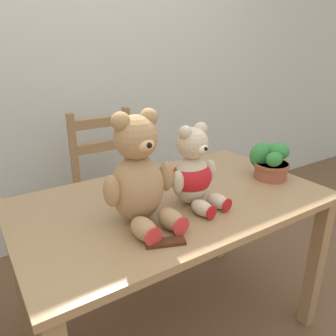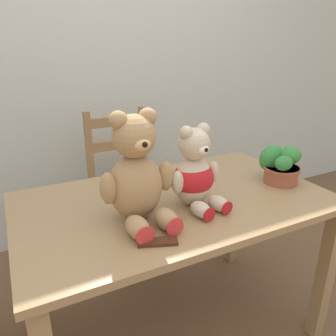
{
  "view_description": "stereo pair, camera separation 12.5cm",
  "coord_description": "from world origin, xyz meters",
  "px_view_note": "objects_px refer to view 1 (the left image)",
  "views": [
    {
      "loc": [
        -0.71,
        -0.67,
        1.36
      ],
      "look_at": [
        -0.07,
        0.31,
        0.92
      ],
      "focal_mm": 35.0,
      "sensor_mm": 36.0,
      "label": 1
    },
    {
      "loc": [
        -0.6,
        -0.73,
        1.36
      ],
      "look_at": [
        -0.07,
        0.31,
        0.92
      ],
      "focal_mm": 35.0,
      "sensor_mm": 36.0,
      "label": 2
    }
  ],
  "objects_px": {
    "potted_plant": "(269,161)",
    "chocolate_bar": "(165,242)",
    "wooden_chair_behind": "(113,192)",
    "teddy_bear_left": "(139,176)",
    "teddy_bear_right": "(193,173)"
  },
  "relations": [
    {
      "from": "teddy_bear_left",
      "to": "chocolate_bar",
      "type": "bearing_deg",
      "value": 85.03
    },
    {
      "from": "teddy_bear_left",
      "to": "teddy_bear_right",
      "type": "distance_m",
      "value": 0.25
    },
    {
      "from": "wooden_chair_behind",
      "to": "potted_plant",
      "type": "distance_m",
      "value": 1.0
    },
    {
      "from": "wooden_chair_behind",
      "to": "teddy_bear_right",
      "type": "bearing_deg",
      "value": 90.93
    },
    {
      "from": "teddy_bear_right",
      "to": "potted_plant",
      "type": "distance_m",
      "value": 0.49
    },
    {
      "from": "teddy_bear_left",
      "to": "teddy_bear_right",
      "type": "relative_size",
      "value": 1.24
    },
    {
      "from": "potted_plant",
      "to": "chocolate_bar",
      "type": "xyz_separation_m",
      "value": [
        -0.74,
        -0.21,
        -0.08
      ]
    },
    {
      "from": "wooden_chair_behind",
      "to": "chocolate_bar",
      "type": "distance_m",
      "value": 1.07
    },
    {
      "from": "wooden_chair_behind",
      "to": "teddy_bear_right",
      "type": "relative_size",
      "value": 2.91
    },
    {
      "from": "teddy_bear_right",
      "to": "chocolate_bar",
      "type": "relative_size",
      "value": 2.5
    },
    {
      "from": "teddy_bear_right",
      "to": "potted_plant",
      "type": "relative_size",
      "value": 1.76
    },
    {
      "from": "potted_plant",
      "to": "chocolate_bar",
      "type": "bearing_deg",
      "value": -163.96
    },
    {
      "from": "potted_plant",
      "to": "teddy_bear_right",
      "type": "bearing_deg",
      "value": -177.51
    },
    {
      "from": "potted_plant",
      "to": "teddy_bear_left",
      "type": "bearing_deg",
      "value": -177.85
    },
    {
      "from": "wooden_chair_behind",
      "to": "teddy_bear_left",
      "type": "relative_size",
      "value": 2.35
    }
  ]
}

